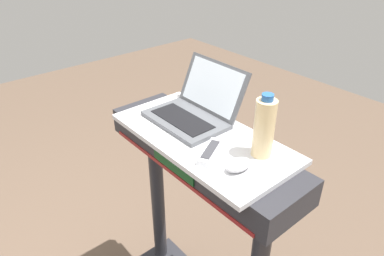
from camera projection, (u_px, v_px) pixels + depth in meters
The scene contains 5 objects.
desk_board at pixel (202, 137), 1.38m from camera, with size 0.75×0.37×0.02m, color silver.
laptop at pixel (194, 109), 1.47m from camera, with size 0.34×0.30×0.22m.
computer_mouse at pixel (239, 165), 1.18m from camera, with size 0.06×0.10×0.03m, color #B2B2B7.
water_bottle at pixel (264, 128), 1.21m from camera, with size 0.07×0.07×0.23m.
tv_remote at pixel (210, 152), 1.26m from camera, with size 0.12×0.16×0.02m.
Camera 1 is at (0.87, -0.09, 1.83)m, focal length 33.27 mm.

